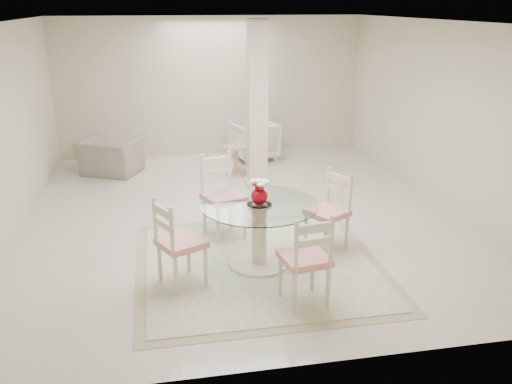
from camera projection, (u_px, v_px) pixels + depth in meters
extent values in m
plane|color=beige|center=(240.00, 216.00, 7.88)|extent=(7.00, 7.00, 0.00)
cube|color=beige|center=(211.00, 87.00, 10.68)|extent=(6.00, 0.02, 2.70)
cube|color=beige|center=(310.00, 219.00, 4.19)|extent=(6.00, 0.02, 2.70)
cube|color=beige|center=(7.00, 134.00, 6.91)|extent=(0.02, 7.00, 2.70)
cube|color=beige|center=(441.00, 116.00, 7.96)|extent=(0.02, 7.00, 2.70)
cube|color=white|center=(238.00, 21.00, 6.98)|extent=(6.00, 7.00, 0.02)
cube|color=beige|center=(257.00, 106.00, 8.73)|extent=(0.30, 0.30, 2.70)
cube|color=tan|center=(259.00, 265.00, 6.39)|extent=(2.86, 2.86, 0.01)
cube|color=beige|center=(259.00, 264.00, 6.39)|extent=(2.62, 2.62, 0.01)
cylinder|color=beige|center=(259.00, 263.00, 6.38)|extent=(0.70, 0.70, 0.05)
cylinder|color=beige|center=(259.00, 234.00, 6.26)|extent=(0.18, 0.18, 0.72)
cylinder|color=beige|center=(259.00, 206.00, 6.14)|extent=(0.29, 0.29, 0.03)
cylinder|color=white|center=(259.00, 205.00, 6.13)|extent=(1.34, 1.34, 0.01)
ellipsoid|color=#A80514|center=(259.00, 196.00, 6.10)|extent=(0.19, 0.19, 0.18)
cylinder|color=#A80514|center=(259.00, 187.00, 6.06)|extent=(0.10, 0.10, 0.05)
cylinder|color=#A80514|center=(259.00, 184.00, 6.05)|extent=(0.17, 0.17, 0.02)
ellipsoid|color=silver|center=(259.00, 181.00, 6.04)|extent=(0.11, 0.11, 0.05)
ellipsoid|color=silver|center=(264.00, 182.00, 6.08)|extent=(0.11, 0.11, 0.05)
ellipsoid|color=silver|center=(254.00, 182.00, 6.07)|extent=(0.11, 0.11, 0.05)
ellipsoid|color=silver|center=(261.00, 185.00, 6.00)|extent=(0.11, 0.11, 0.05)
ellipsoid|color=silver|center=(264.00, 183.00, 6.02)|extent=(0.11, 0.11, 0.05)
cylinder|color=beige|center=(306.00, 232.00, 6.76)|extent=(0.04, 0.04, 0.46)
cylinder|color=beige|center=(327.00, 241.00, 6.50)|extent=(0.04, 0.04, 0.46)
cylinder|color=beige|center=(325.00, 224.00, 6.98)|extent=(0.04, 0.04, 0.46)
cylinder|color=beige|center=(347.00, 233.00, 6.72)|extent=(0.04, 0.04, 0.46)
cube|color=red|center=(327.00, 213.00, 6.65)|extent=(0.60, 0.60, 0.07)
cube|color=beige|center=(339.00, 184.00, 6.66)|extent=(0.23, 0.37, 0.54)
cylinder|color=beige|center=(218.00, 227.00, 6.84)|extent=(0.05, 0.05, 0.50)
cylinder|color=beige|center=(245.00, 221.00, 7.03)|extent=(0.05, 0.05, 0.50)
cylinder|color=beige|center=(205.00, 217.00, 7.16)|extent=(0.05, 0.05, 0.50)
cylinder|color=beige|center=(231.00, 211.00, 7.35)|extent=(0.05, 0.05, 0.50)
cube|color=#B31320|center=(224.00, 198.00, 7.00)|extent=(0.62, 0.62, 0.08)
cube|color=beige|center=(216.00, 167.00, 7.06)|extent=(0.43, 0.19, 0.59)
cylinder|color=#F0E1C6|center=(206.00, 267.00, 5.86)|extent=(0.04, 0.04, 0.46)
cylinder|color=#F0E1C6|center=(189.00, 255.00, 6.13)|extent=(0.04, 0.04, 0.46)
cylinder|color=#F0E1C6|center=(176.00, 276.00, 5.65)|extent=(0.04, 0.04, 0.46)
cylinder|color=#F0E1C6|center=(160.00, 264.00, 5.92)|extent=(0.04, 0.04, 0.46)
cube|color=red|center=(181.00, 243.00, 5.80)|extent=(0.59, 0.59, 0.07)
cube|color=#F0E1C6|center=(163.00, 218.00, 5.57)|extent=(0.22, 0.38, 0.54)
cylinder|color=beige|center=(312.00, 272.00, 5.74)|extent=(0.04, 0.04, 0.47)
cylinder|color=beige|center=(280.00, 277.00, 5.63)|extent=(0.04, 0.04, 0.47)
cylinder|color=beige|center=(328.00, 288.00, 5.42)|extent=(0.04, 0.04, 0.47)
cylinder|color=beige|center=(294.00, 294.00, 5.30)|extent=(0.04, 0.04, 0.47)
cube|color=red|center=(304.00, 258.00, 5.43)|extent=(0.51, 0.51, 0.07)
cube|color=beige|center=(314.00, 235.00, 5.14)|extent=(0.41, 0.11, 0.55)
imported|color=gray|center=(110.00, 157.00, 9.70)|extent=(1.25, 1.19, 0.64)
imported|color=white|center=(254.00, 140.00, 10.64)|extent=(0.96, 0.97, 0.73)
cylinder|color=tan|center=(237.00, 172.00, 9.84)|extent=(0.47, 0.47, 0.04)
cylinder|color=tan|center=(236.00, 160.00, 9.76)|extent=(0.07, 0.07, 0.45)
cylinder|color=tan|center=(236.00, 147.00, 9.68)|extent=(0.49, 0.49, 0.03)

